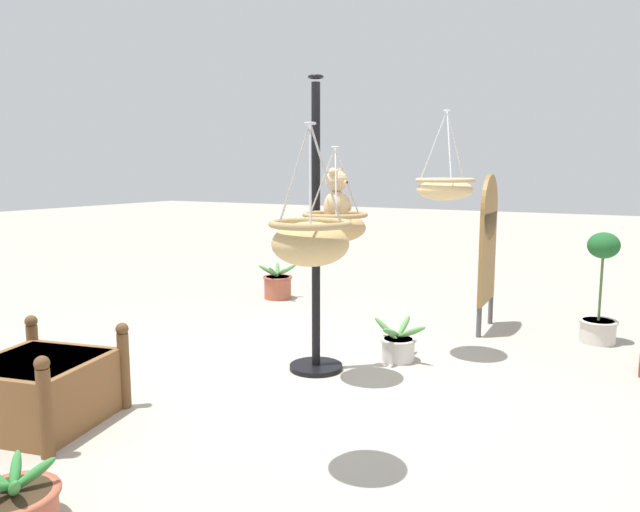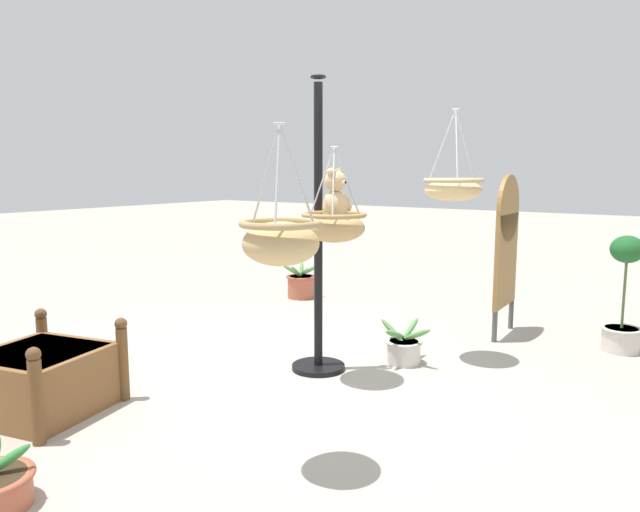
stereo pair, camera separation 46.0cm
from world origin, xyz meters
TOP-DOWN VIEW (x-y plane):
  - ground_plane at (0.00, 0.00)m, footprint 40.00×40.00m
  - display_pole_central at (-0.14, -0.03)m, footprint 0.44×0.44m
  - hanging_basket_with_teddy at (0.01, 0.22)m, footprint 0.50×0.50m
  - teddy_bear at (0.01, 0.24)m, footprint 0.29×0.26m
  - hanging_basket_left_high at (-0.97, 0.77)m, footprint 0.50×0.50m
  - hanging_basket_right_low at (1.36, 0.78)m, footprint 0.43×0.43m
  - wooden_planter_box at (1.64, -1.09)m, footprint 0.99×0.99m
  - potted_plant_fern_front at (-2.30, -1.80)m, footprint 0.46×0.49m
  - potted_plant_flowering_red at (-0.69, 0.48)m, footprint 0.55×0.51m
  - potted_plant_tall_leafy at (-2.12, 1.96)m, footprint 0.36×0.36m
  - display_sign_board at (-2.05, 0.90)m, footprint 0.66×0.07m

SIDE VIEW (x-z plane):
  - ground_plane at x=0.00m, z-range 0.00..0.00m
  - potted_plant_flowering_red at x=-0.69m, z-range -0.05..0.32m
  - potted_plant_fern_front at x=-2.30m, z-range -0.05..0.41m
  - wooden_planter_box at x=1.64m, z-range -0.07..0.54m
  - potted_plant_tall_leafy at x=-2.12m, z-range -0.06..1.00m
  - display_pole_central at x=-0.14m, z-range -0.46..1.91m
  - display_sign_board at x=-2.05m, z-range 0.14..1.74m
  - hanging_basket_with_teddy at x=0.01m, z-range 0.87..1.59m
  - hanging_basket_right_low at x=1.36m, z-range 0.92..1.65m
  - teddy_bear at x=0.01m, z-range 1.20..1.63m
  - hanging_basket_left_high at x=-0.97m, z-range 1.11..1.87m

